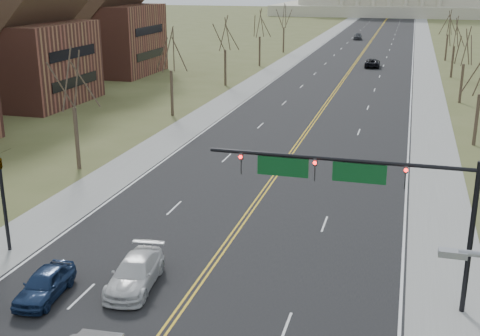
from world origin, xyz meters
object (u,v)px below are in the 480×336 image
Objects in this scene: signal_left at (2,188)px; car_sb_outer_second at (45,284)px; car_far_sb at (358,36)px; signal_mast at (357,183)px; car_sb_inner_second at (135,273)px; car_far_nb at (372,63)px.

signal_left is 1.47× the size of car_sb_outer_second.
car_sb_outer_second is 129.10m from car_far_sb.
signal_mast is at bearing -0.00° from signal_left.
signal_left is at bearing 180.00° from signal_mast.
car_sb_inner_second is 126.92m from car_far_sb.
signal_mast is at bearing 10.74° from car_sb_outer_second.
signal_left is 79.75m from car_far_nb.
car_sb_inner_second is at bearing -93.95° from car_far_sb.
car_far_sb reaches higher than car_sb_outer_second.
signal_left reaches higher than car_sb_inner_second.
car_far_sb is (3.16, 129.07, 0.11)m from car_sb_outer_second.
signal_left reaches higher than car_sb_outer_second.
signal_mast is 2.44× the size of car_sb_inner_second.
car_far_sb is (-10.87, 125.03, -4.94)m from signal_mast.
car_far_nb is at bearing 93.10° from signal_mast.
signal_left is (-18.95, 0.00, -2.05)m from signal_mast.
car_far_sb reaches higher than car_far_nb.
car_far_sb is at bearing 83.29° from car_sb_outer_second.
car_sb_inner_second is at bearing -169.66° from signal_mast.
car_far_nb reaches higher than car_sb_inner_second.
car_far_sb is (8.07, 125.03, -2.89)m from signal_left.
signal_mast is at bearing 3.32° from car_sb_inner_second.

